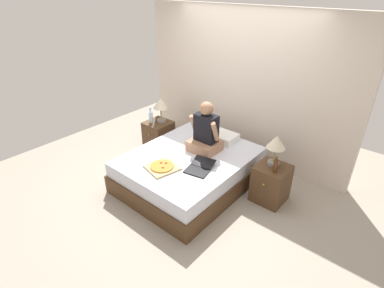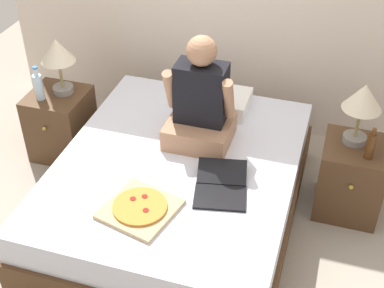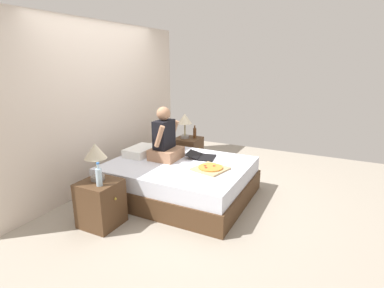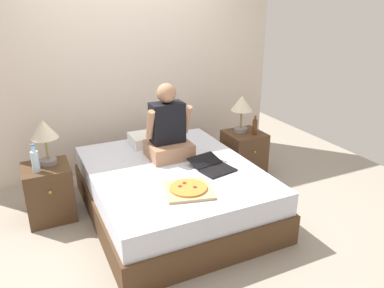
{
  "view_description": "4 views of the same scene",
  "coord_description": "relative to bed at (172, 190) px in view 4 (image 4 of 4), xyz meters",
  "views": [
    {
      "loc": [
        2.53,
        -2.92,
        2.81
      ],
      "look_at": [
        0.03,
        0.02,
        0.7
      ],
      "focal_mm": 28.0,
      "sensor_mm": 36.0,
      "label": 1
    },
    {
      "loc": [
        0.92,
        -2.64,
        2.74
      ],
      "look_at": [
        0.11,
        -0.03,
        0.69
      ],
      "focal_mm": 50.0,
      "sensor_mm": 36.0,
      "label": 2
    },
    {
      "loc": [
        -3.56,
        -1.99,
        1.93
      ],
      "look_at": [
        0.0,
        -0.21,
        0.81
      ],
      "focal_mm": 28.0,
      "sensor_mm": 36.0,
      "label": 3
    },
    {
      "loc": [
        -1.27,
        -3.13,
        2.07
      ],
      "look_at": [
        0.11,
        -0.23,
        0.82
      ],
      "focal_mm": 35.0,
      "sensor_mm": 36.0,
      "label": 4
    }
  ],
  "objects": [
    {
      "name": "pillow",
      "position": [
        0.06,
        0.71,
        0.32
      ],
      "size": [
        0.52,
        0.34,
        0.12
      ],
      "primitive_type": "cube",
      "color": "white",
      "rests_on": "bed"
    },
    {
      "name": "nightstand_left",
      "position": [
        -1.14,
        0.44,
        0.03
      ],
      "size": [
        0.44,
        0.47,
        0.56
      ],
      "color": "#4C331E",
      "rests_on": "ground"
    },
    {
      "name": "nightstand_right",
      "position": [
        1.14,
        0.44,
        0.03
      ],
      "size": [
        0.44,
        0.47,
        0.56
      ],
      "color": "#4C331E",
      "rests_on": "ground"
    },
    {
      "name": "beer_bottle",
      "position": [
        1.21,
        0.34,
        0.4
      ],
      "size": [
        0.06,
        0.06,
        0.23
      ],
      "color": "#512D14",
      "rests_on": "nightstand_right"
    },
    {
      "name": "wall_back",
      "position": [
        0.0,
        1.35,
        1.0
      ],
      "size": [
        3.92,
        0.12,
        2.5
      ],
      "primitive_type": "cube",
      "color": "beige",
      "rests_on": "ground"
    },
    {
      "name": "lamp_on_left_nightstand",
      "position": [
        -1.1,
        0.49,
        0.63
      ],
      "size": [
        0.26,
        0.26,
        0.45
      ],
      "color": "gray",
      "rests_on": "nightstand_left"
    },
    {
      "name": "ground_plane",
      "position": [
        0.0,
        0.0,
        -0.25
      ],
      "size": [
        5.92,
        5.92,
        0.0
      ],
      "primitive_type": "plane",
      "color": "#9E9384"
    },
    {
      "name": "bed",
      "position": [
        0.0,
        0.0,
        0.0
      ],
      "size": [
        1.61,
        1.99,
        0.51
      ],
      "color": "#4C331E",
      "rests_on": "ground"
    },
    {
      "name": "water_bottle",
      "position": [
        -1.22,
        0.35,
        0.42
      ],
      "size": [
        0.07,
        0.07,
        0.28
      ],
      "color": "silver",
      "rests_on": "nightstand_left"
    },
    {
      "name": "person_seated",
      "position": [
        0.08,
        0.28,
        0.54
      ],
      "size": [
        0.47,
        0.4,
        0.78
      ],
      "color": "#A37556",
      "rests_on": "bed"
    },
    {
      "name": "laptop",
      "position": [
        0.35,
        -0.21,
        0.28
      ],
      "size": [
        0.39,
        0.47,
        0.07
      ],
      "color": "black",
      "rests_on": "bed"
    },
    {
      "name": "pizza_box",
      "position": [
        -0.06,
        -0.52,
        0.28
      ],
      "size": [
        0.48,
        0.48,
        0.05
      ],
      "color": "tan",
      "rests_on": "bed"
    },
    {
      "name": "lamp_on_right_nightstand",
      "position": [
        1.11,
        0.49,
        0.63
      ],
      "size": [
        0.26,
        0.26,
        0.45
      ],
      "color": "gray",
      "rests_on": "nightstand_right"
    }
  ]
}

